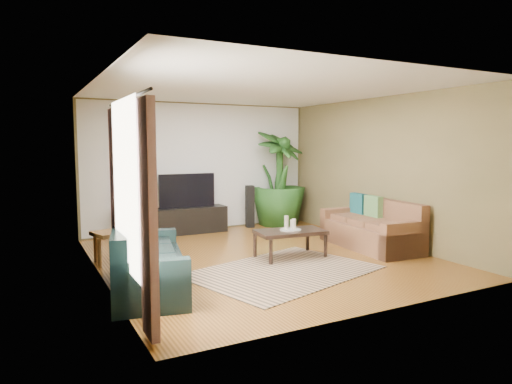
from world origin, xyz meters
TOP-DOWN VIEW (x-y plane):
  - floor at (0.00, 0.00)m, footprint 5.50×5.50m
  - ceiling at (0.00, 0.00)m, footprint 5.50×5.50m
  - wall_back at (0.00, 2.75)m, footprint 5.00×0.00m
  - wall_front at (0.00, -2.75)m, footprint 5.00×0.00m
  - wall_left at (-2.50, 0.00)m, footprint 0.00×5.50m
  - wall_right at (2.50, 0.00)m, footprint 0.00×5.50m
  - backwall_panel at (0.00, 2.74)m, footprint 4.90×0.00m
  - window_pane at (-2.48, -1.60)m, footprint 0.00×1.80m
  - curtain_near at (-2.43, -2.35)m, footprint 0.08×0.35m
  - curtain_far at (-2.43, -0.85)m, footprint 0.08×0.35m
  - curtain_rod at (-2.43, -1.60)m, footprint 0.03×1.90m
  - sofa_left at (-2.05, -0.80)m, footprint 1.24×2.09m
  - sofa_right at (2.03, -0.28)m, footprint 1.00×1.99m
  - area_rug at (-0.13, -0.90)m, footprint 2.98×2.47m
  - coffee_table at (0.40, -0.24)m, footprint 1.17×0.73m
  - candle_tray at (0.40, -0.24)m, footprint 0.34×0.34m
  - candle_tall at (0.34, -0.21)m, footprint 0.07×0.07m
  - candle_mid at (0.44, -0.28)m, footprint 0.07×0.07m
  - candle_short at (0.47, -0.18)m, footprint 0.07×0.07m
  - tv_stand at (-0.40, 2.50)m, footprint 1.61×0.49m
  - television at (-0.40, 2.50)m, footprint 1.18×0.06m
  - speaker_left at (-1.25, 2.39)m, footprint 0.24×0.25m
  - speaker_right at (1.05, 2.50)m, footprint 0.20×0.22m
  - potted_plant at (1.75, 2.46)m, footprint 1.58×1.58m
  - plant_pot at (1.75, 2.46)m, footprint 0.40×0.40m
  - pedestal at (-1.62, 2.50)m, footprint 0.48×0.48m
  - vase at (-1.62, 2.50)m, footprint 0.35×0.35m
  - side_table at (-2.25, 0.73)m, footprint 0.59×0.59m

SIDE VIEW (x-z plane):
  - floor at x=0.00m, z-range 0.00..0.00m
  - area_rug at x=-0.13m, z-range 0.00..0.01m
  - plant_pot at x=1.75m, z-range 0.00..0.31m
  - pedestal at x=-1.62m, z-range 0.00..0.38m
  - coffee_table at x=0.40m, z-range 0.00..0.45m
  - side_table at x=-2.25m, z-range 0.00..0.50m
  - tv_stand at x=-0.40m, z-range 0.00..0.54m
  - sofa_left at x=-2.05m, z-range 0.00..0.85m
  - sofa_right at x=2.03m, z-range 0.00..0.85m
  - candle_tray at x=0.40m, z-range 0.45..0.47m
  - speaker_right at x=1.05m, z-range 0.00..0.93m
  - speaker_left at x=-1.25m, z-range 0.00..1.05m
  - candle_short at x=0.47m, z-range 0.47..0.61m
  - candle_mid at x=0.44m, z-range 0.47..0.64m
  - vase at x=-1.62m, z-range 0.31..0.80m
  - candle_tall at x=0.34m, z-range 0.47..0.69m
  - television at x=-0.40m, z-range 0.54..1.23m
  - potted_plant at x=1.75m, z-range 0.00..2.15m
  - curtain_near at x=-2.43m, z-range 0.05..2.25m
  - curtain_far at x=-2.43m, z-range 0.05..2.25m
  - wall_left at x=-2.50m, z-range -1.40..4.10m
  - wall_right at x=2.50m, z-range -1.40..4.10m
  - wall_back at x=0.00m, z-range -1.15..3.85m
  - wall_front at x=0.00m, z-range -1.15..3.85m
  - backwall_panel at x=0.00m, z-range -1.10..3.80m
  - window_pane at x=-2.48m, z-range 0.50..2.30m
  - curtain_rod at x=-2.43m, z-range 2.28..2.31m
  - ceiling at x=0.00m, z-range 2.70..2.70m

